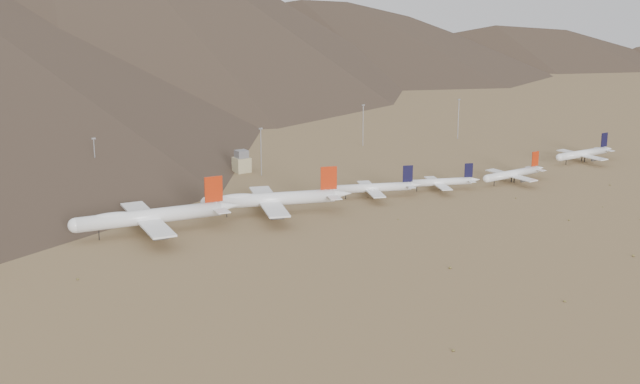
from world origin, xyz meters
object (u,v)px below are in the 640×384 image
widebody_centre (151,216)px  control_tower (242,162)px  widebody_east (272,199)px  narrowbody_a (375,188)px  narrowbody_b (441,182)px

widebody_centre → control_tower: widebody_centre is taller
widebody_centre → widebody_east: bearing=6.0°
narrowbody_a → control_tower: size_ratio=3.63×
widebody_east → narrowbody_b: 92.38m
control_tower → narrowbody_b: bearing=-52.9°
widebody_centre → narrowbody_b: (149.15, -7.05, -3.24)m
widebody_centre → narrowbody_b: size_ratio=1.92×
widebody_east → narrowbody_a: 56.23m
widebody_centre → narrowbody_b: bearing=4.1°
narrowbody_a → narrowbody_b: narrowbody_a is taller
widebody_centre → widebody_east: size_ratio=1.09×
widebody_east → narrowbody_b: bearing=14.3°
control_tower → narrowbody_a: bearing=-69.6°
control_tower → widebody_east: bearing=-107.7°
narrowbody_a → widebody_centre: bearing=-160.2°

